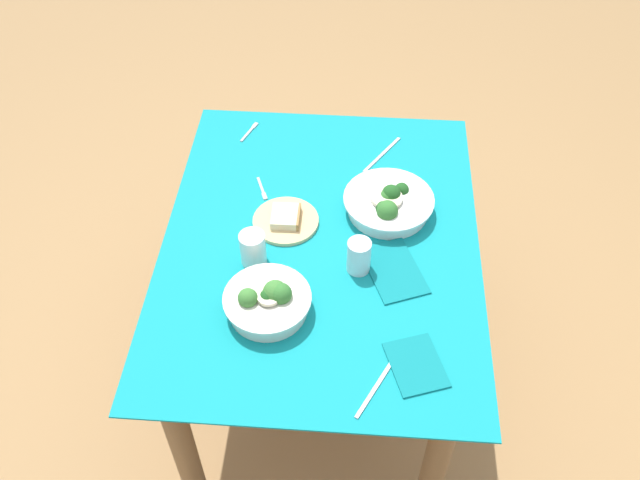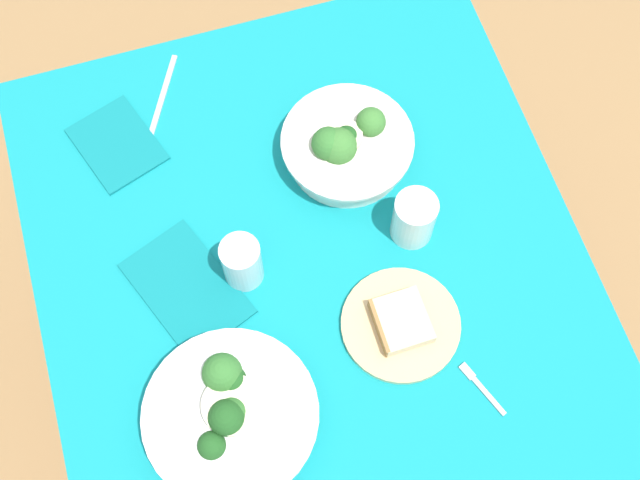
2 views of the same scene
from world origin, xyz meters
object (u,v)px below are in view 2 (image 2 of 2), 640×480
(napkin_folded_lower, at_px, (117,144))
(bread_side_plate, at_px, (400,324))
(broccoli_bowl_far, at_px, (346,146))
(water_glass_side, at_px, (414,218))
(fork_by_far_bowl, at_px, (481,387))
(table_knife_right, at_px, (161,103))
(napkin_folded_upper, at_px, (187,288))
(water_glass_center, at_px, (242,262))
(broccoli_bowl_near, at_px, (230,414))

(napkin_folded_lower, bearing_deg, bread_side_plate, 38.52)
(broccoli_bowl_far, height_order, water_glass_side, water_glass_side)
(water_glass_side, height_order, fork_by_far_bowl, water_glass_side)
(fork_by_far_bowl, xyz_separation_m, table_knife_right, (-0.66, -0.37, -0.00))
(bread_side_plate, bearing_deg, water_glass_side, 154.46)
(napkin_folded_upper, bearing_deg, water_glass_side, 88.58)
(bread_side_plate, xyz_separation_m, napkin_folded_upper, (-0.16, -0.32, -0.01))
(bread_side_plate, height_order, napkin_folded_upper, bread_side_plate)
(napkin_folded_lower, bearing_deg, water_glass_center, 26.74)
(table_knife_right, bearing_deg, broccoli_bowl_near, 25.61)
(bread_side_plate, xyz_separation_m, table_knife_right, (-0.53, -0.28, -0.01))
(napkin_folded_upper, bearing_deg, bread_side_plate, 62.54)
(broccoli_bowl_near, distance_m, fork_by_far_bowl, 0.40)
(broccoli_bowl_near, xyz_separation_m, napkin_folded_upper, (-0.23, -0.02, -0.03))
(broccoli_bowl_far, relative_size, table_knife_right, 1.10)
(table_knife_right, xyz_separation_m, napkin_folded_lower, (0.06, -0.09, 0.00))
(water_glass_side, xyz_separation_m, napkin_folded_lower, (-0.31, -0.45, -0.05))
(table_knife_right, bearing_deg, napkin_folded_upper, 21.61)
(bread_side_plate, relative_size, fork_by_far_bowl, 1.97)
(water_glass_center, bearing_deg, bread_side_plate, 53.31)
(water_glass_side, height_order, table_knife_right, water_glass_side)
(napkin_folded_upper, distance_m, napkin_folded_lower, 0.31)
(napkin_folded_upper, bearing_deg, broccoli_bowl_near, 4.33)
(table_knife_right, relative_size, napkin_folded_upper, 0.99)
(water_glass_side, xyz_separation_m, napkin_folded_upper, (-0.01, -0.39, -0.05))
(broccoli_bowl_far, distance_m, water_glass_side, 0.18)
(broccoli_bowl_near, xyz_separation_m, napkin_folded_lower, (-0.53, -0.07, -0.03))
(fork_by_far_bowl, height_order, table_knife_right, same)
(fork_by_far_bowl, bearing_deg, napkin_folded_upper, 32.85)
(broccoli_bowl_far, bearing_deg, fork_by_far_bowl, 9.67)
(napkin_folded_upper, bearing_deg, fork_by_far_bowl, 53.72)
(broccoli_bowl_near, bearing_deg, water_glass_side, 120.57)
(water_glass_center, distance_m, fork_by_far_bowl, 0.43)
(bread_side_plate, xyz_separation_m, napkin_folded_lower, (-0.47, -0.37, -0.01))
(broccoli_bowl_far, distance_m, water_glass_center, 0.28)
(water_glass_side, bearing_deg, broccoli_bowl_far, -159.54)
(water_glass_center, height_order, water_glass_side, water_glass_center)
(fork_by_far_bowl, relative_size, napkin_folded_lower, 0.62)
(napkin_folded_upper, bearing_deg, water_glass_center, 88.92)
(broccoli_bowl_far, distance_m, napkin_folded_upper, 0.37)
(broccoli_bowl_far, xyz_separation_m, napkin_folded_lower, (-0.14, -0.38, -0.04))
(broccoli_bowl_far, distance_m, napkin_folded_lower, 0.41)
(water_glass_center, height_order, table_knife_right, water_glass_center)
(table_knife_right, xyz_separation_m, napkin_folded_upper, (0.36, -0.04, 0.00))
(broccoli_bowl_far, relative_size, fork_by_far_bowl, 2.33)
(water_glass_center, relative_size, fork_by_far_bowl, 1.04)
(water_glass_side, bearing_deg, napkin_folded_lower, -125.00)
(broccoli_bowl_far, distance_m, broccoli_bowl_near, 0.50)
(water_glass_center, distance_m, water_glass_side, 0.29)
(bread_side_plate, relative_size, napkin_folded_lower, 1.22)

